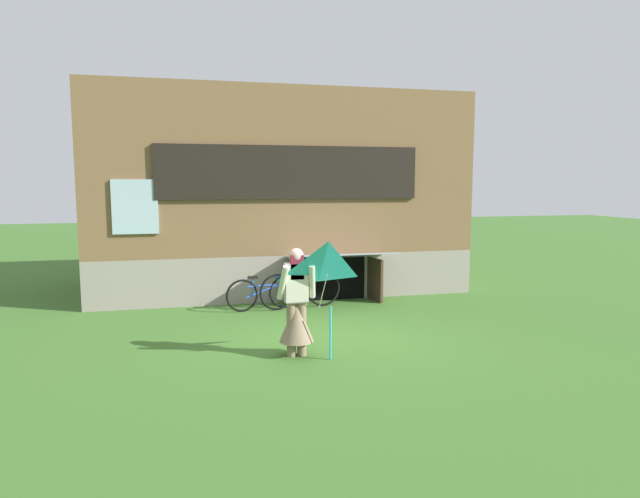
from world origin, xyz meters
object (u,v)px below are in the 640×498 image
(bicycle_green, at_px, (301,290))
(bicycle_blue, at_px, (263,293))
(person, at_px, (296,311))
(kite, at_px, (329,271))

(bicycle_green, bearing_deg, bicycle_blue, 169.44)
(bicycle_blue, bearing_deg, person, -98.24)
(bicycle_green, relative_size, bicycle_blue, 1.14)
(person, bearing_deg, bicycle_green, 74.35)
(person, height_order, bicycle_green, person)
(bicycle_green, height_order, bicycle_blue, bicycle_green)
(person, distance_m, bicycle_blue, 3.17)
(kite, bearing_deg, person, 125.96)
(bicycle_blue, bearing_deg, kite, -92.72)
(kite, xyz_separation_m, bicycle_green, (0.34, 3.63, -0.97))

